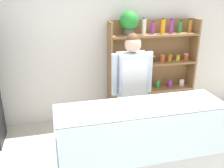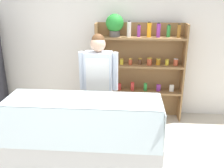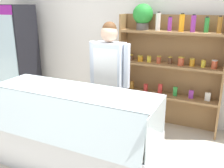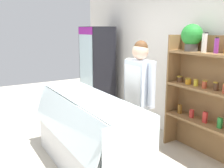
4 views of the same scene
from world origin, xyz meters
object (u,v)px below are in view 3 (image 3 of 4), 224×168
drinks_fridge (16,56)px  shop_clerk (109,74)px  shelving_unit (165,59)px  deli_display_case (74,144)px

drinks_fridge → shop_clerk: (2.30, -0.56, 0.06)m
drinks_fridge → shop_clerk: drinks_fridge is taller
shelving_unit → shop_clerk: size_ratio=1.13×
shelving_unit → deli_display_case: shelving_unit is taller
deli_display_case → shop_clerk: 1.06m
drinks_fridge → deli_display_case: drinks_fridge is taller
drinks_fridge → deli_display_case: size_ratio=0.95×
drinks_fridge → shelving_unit: bearing=5.6°
drinks_fridge → deli_display_case: bearing=-31.2°
drinks_fridge → shelving_unit: size_ratio=0.99×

